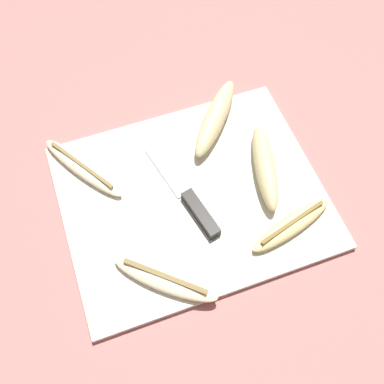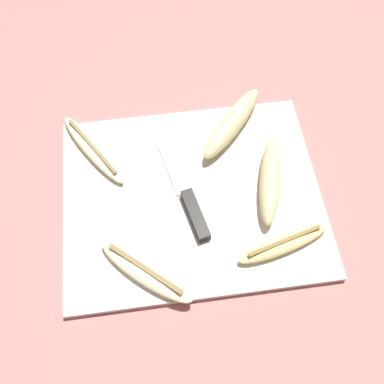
% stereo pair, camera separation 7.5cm
% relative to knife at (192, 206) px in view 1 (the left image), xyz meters
% --- Properties ---
extents(ground_plane, '(4.00, 4.00, 0.00)m').
position_rel_knife_xyz_m(ground_plane, '(0.01, 0.02, -0.02)').
color(ground_plane, '#B76B66').
extents(cutting_board, '(0.43, 0.35, 0.01)m').
position_rel_knife_xyz_m(cutting_board, '(0.01, 0.02, -0.01)').
color(cutting_board, silver).
rests_on(cutting_board, ground_plane).
extents(knife, '(0.06, 0.21, 0.02)m').
position_rel_knife_xyz_m(knife, '(0.00, 0.00, 0.00)').
color(knife, black).
rests_on(knife, cutting_board).
extents(banana_golden_short, '(0.16, 0.07, 0.02)m').
position_rel_knife_xyz_m(banana_golden_short, '(0.14, -0.09, 0.00)').
color(banana_golden_short, '#EDD689').
rests_on(banana_golden_short, cutting_board).
extents(banana_bright_far, '(0.12, 0.17, 0.02)m').
position_rel_knife_xyz_m(banana_bright_far, '(-0.15, 0.13, 0.00)').
color(banana_bright_far, beige).
rests_on(banana_bright_far, cutting_board).
extents(banana_pale_long, '(0.16, 0.14, 0.02)m').
position_rel_knife_xyz_m(banana_pale_long, '(-0.08, -0.10, 0.00)').
color(banana_pale_long, beige).
rests_on(banana_pale_long, cutting_board).
extents(banana_mellow_near, '(0.08, 0.17, 0.04)m').
position_rel_knife_xyz_m(banana_mellow_near, '(0.14, 0.02, 0.01)').
color(banana_mellow_near, beige).
rests_on(banana_mellow_near, cutting_board).
extents(banana_ripe_center, '(0.15, 0.16, 0.04)m').
position_rel_knife_xyz_m(banana_ripe_center, '(0.10, 0.15, 0.01)').
color(banana_ripe_center, beige).
rests_on(banana_ripe_center, cutting_board).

